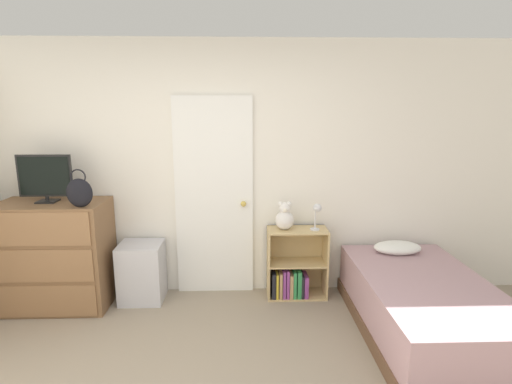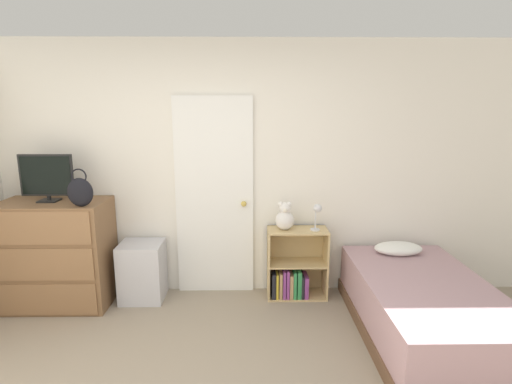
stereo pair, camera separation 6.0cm
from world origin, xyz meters
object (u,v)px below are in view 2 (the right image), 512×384
object	(u,v)px
handbag	(80,192)
bookshelf	(294,272)
dresser	(57,254)
tv	(47,177)
storage_bin	(142,271)
teddy_bear	(285,218)
desk_lamp	(317,212)
bed	(424,308)

from	to	relation	value
handbag	bookshelf	distance (m)	2.17
handbag	dresser	bearing A→B (deg)	151.92
dresser	handbag	xyz separation A→B (m)	(0.36, -0.19, 0.65)
tv	storage_bin	distance (m)	1.27
tv	storage_bin	xyz separation A→B (m)	(0.81, 0.07, -0.97)
storage_bin	tv	bearing A→B (deg)	-174.74
dresser	storage_bin	bearing A→B (deg)	6.53
storage_bin	teddy_bear	bearing A→B (deg)	1.68
dresser	bookshelf	distance (m)	2.33
dresser	storage_bin	size ratio (longest dim) A/B	1.76
handbag	storage_bin	bearing A→B (deg)	33.69
desk_lamp	handbag	bearing A→B (deg)	-172.47
tv	handbag	distance (m)	0.45
bookshelf	dresser	bearing A→B (deg)	-176.74
storage_bin	teddy_bear	size ratio (longest dim) A/B	2.06
desk_lamp	storage_bin	bearing A→B (deg)	-179.91
storage_bin	desk_lamp	world-z (taller)	desk_lamp
storage_bin	desk_lamp	distance (m)	1.84
bookshelf	teddy_bear	xyz separation A→B (m)	(-0.10, 0.00, 0.57)
storage_bin	bookshelf	world-z (taller)	bookshelf
tv	handbag	xyz separation A→B (m)	(0.39, -0.21, -0.10)
desk_lamp	bookshelf	bearing A→B (deg)	169.58
storage_bin	desk_lamp	xyz separation A→B (m)	(1.74, 0.00, 0.61)
tv	teddy_bear	xyz separation A→B (m)	(2.24, 0.12, -0.43)
handbag	desk_lamp	bearing A→B (deg)	7.53
dresser	handbag	world-z (taller)	handbag
bookshelf	handbag	bearing A→B (deg)	-170.54
bookshelf	teddy_bear	distance (m)	0.58
dresser	desk_lamp	xyz separation A→B (m)	(2.52, 0.09, 0.38)
desk_lamp	bed	world-z (taller)	desk_lamp
handbag	bookshelf	xyz separation A→B (m)	(1.95, 0.32, -0.91)
handbag	desk_lamp	distance (m)	2.20
handbag	teddy_bear	world-z (taller)	handbag
bed	dresser	bearing A→B (deg)	169.40
handbag	storage_bin	world-z (taller)	handbag
tv	desk_lamp	bearing A→B (deg)	1.74
teddy_bear	bed	size ratio (longest dim) A/B	0.16
dresser	handbag	distance (m)	0.77
dresser	bookshelf	world-z (taller)	dresser
teddy_bear	desk_lamp	distance (m)	0.32
handbag	teddy_bear	bearing A→B (deg)	9.97
dresser	teddy_bear	xyz separation A→B (m)	(2.21, 0.13, 0.32)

